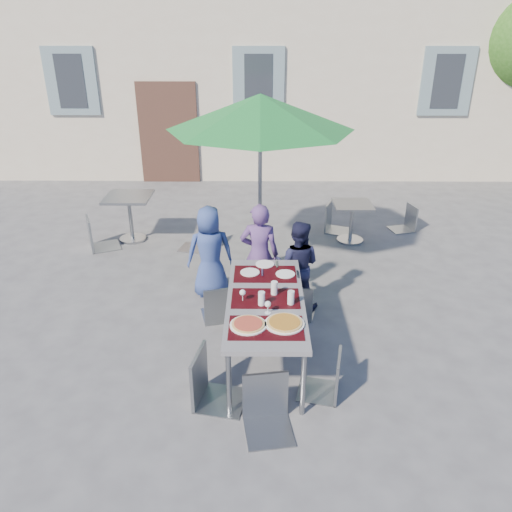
{
  "coord_description": "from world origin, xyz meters",
  "views": [
    {
      "loc": [
        0.04,
        -3.7,
        3.36
      ],
      "look_at": [
        -0.01,
        1.69,
        0.81
      ],
      "focal_mm": 35.0,
      "sensor_mm": 36.0,
      "label": 1
    }
  ],
  "objects_px": {
    "pizza_near_right": "(285,323)",
    "chair_1": "(272,270)",
    "chair_4": "(330,351)",
    "patio_umbrella": "(260,113)",
    "chair_5": "(267,375)",
    "cafe_table_1": "(352,217)",
    "chair_2": "(299,280)",
    "chair_3": "(208,349)",
    "bg_chair_r_0": "(197,219)",
    "child_0": "(210,252)",
    "chair_0": "(219,281)",
    "bg_chair_l_0": "(94,214)",
    "pizza_near_left": "(248,324)",
    "bg_chair_l_1": "(335,200)",
    "cafe_table_0": "(130,209)",
    "dining_table": "(265,303)",
    "child_2": "(297,265)",
    "child_1": "(259,255)",
    "bg_chair_r_1": "(409,203)"
  },
  "relations": [
    {
      "from": "pizza_near_right",
      "to": "chair_1",
      "type": "bearing_deg",
      "value": 93.31
    },
    {
      "from": "pizza_near_right",
      "to": "chair_2",
      "type": "xyz_separation_m",
      "value": [
        0.24,
        1.34,
        -0.25
      ]
    },
    {
      "from": "dining_table",
      "to": "pizza_near_right",
      "type": "relative_size",
      "value": 4.87
    },
    {
      "from": "pizza_near_right",
      "to": "bg_chair_r_1",
      "type": "xyz_separation_m",
      "value": [
        2.35,
        4.25,
        -0.28
      ]
    },
    {
      "from": "chair_2",
      "to": "patio_umbrella",
      "type": "distance_m",
      "value": 2.26
    },
    {
      "from": "chair_3",
      "to": "cafe_table_1",
      "type": "height_order",
      "value": "chair_3"
    },
    {
      "from": "chair_0",
      "to": "bg_chair_l_0",
      "type": "bearing_deg",
      "value": 134.91
    },
    {
      "from": "child_1",
      "to": "chair_1",
      "type": "xyz_separation_m",
      "value": [
        0.15,
        -0.2,
        -0.13
      ]
    },
    {
      "from": "cafe_table_0",
      "to": "bg_chair_l_1",
      "type": "bearing_deg",
      "value": 7.39
    },
    {
      "from": "child_2",
      "to": "cafe_table_0",
      "type": "bearing_deg",
      "value": -24.7
    },
    {
      "from": "pizza_near_left",
      "to": "bg_chair_l_1",
      "type": "bearing_deg",
      "value": 71.56
    },
    {
      "from": "chair_3",
      "to": "bg_chair_r_1",
      "type": "height_order",
      "value": "chair_3"
    },
    {
      "from": "child_0",
      "to": "cafe_table_1",
      "type": "bearing_deg",
      "value": -151.83
    },
    {
      "from": "bg_chair_r_0",
      "to": "child_1",
      "type": "bearing_deg",
      "value": -59.05
    },
    {
      "from": "patio_umbrella",
      "to": "bg_chair_r_0",
      "type": "distance_m",
      "value": 2.13
    },
    {
      "from": "patio_umbrella",
      "to": "chair_4",
      "type": "bearing_deg",
      "value": -76.34
    },
    {
      "from": "patio_umbrella",
      "to": "cafe_table_0",
      "type": "height_order",
      "value": "patio_umbrella"
    },
    {
      "from": "pizza_near_left",
      "to": "child_2",
      "type": "relative_size",
      "value": 0.3
    },
    {
      "from": "bg_chair_r_0",
      "to": "chair_2",
      "type": "bearing_deg",
      "value": -54.23
    },
    {
      "from": "child_0",
      "to": "chair_0",
      "type": "distance_m",
      "value": 0.68
    },
    {
      "from": "chair_2",
      "to": "cafe_table_0",
      "type": "distance_m",
      "value": 3.56
    },
    {
      "from": "bg_chair_l_0",
      "to": "cafe_table_1",
      "type": "distance_m",
      "value": 4.17
    },
    {
      "from": "dining_table",
      "to": "cafe_table_0",
      "type": "xyz_separation_m",
      "value": [
        -2.21,
        3.25,
        -0.15
      ]
    },
    {
      "from": "chair_3",
      "to": "bg_chair_r_0",
      "type": "xyz_separation_m",
      "value": [
        -0.53,
        3.58,
        -0.08
      ]
    },
    {
      "from": "child_1",
      "to": "chair_4",
      "type": "distance_m",
      "value": 1.94
    },
    {
      "from": "bg_chair_r_0",
      "to": "cafe_table_1",
      "type": "relative_size",
      "value": 1.36
    },
    {
      "from": "bg_chair_l_0",
      "to": "bg_chair_r_0",
      "type": "height_order",
      "value": "bg_chair_l_0"
    },
    {
      "from": "pizza_near_right",
      "to": "cafe_table_1",
      "type": "distance_m",
      "value": 3.97
    },
    {
      "from": "pizza_near_right",
      "to": "chair_2",
      "type": "height_order",
      "value": "chair_2"
    },
    {
      "from": "pizza_near_left",
      "to": "patio_umbrella",
      "type": "height_order",
      "value": "patio_umbrella"
    },
    {
      "from": "child_0",
      "to": "chair_4",
      "type": "relative_size",
      "value": 1.42
    },
    {
      "from": "child_0",
      "to": "bg_chair_r_0",
      "type": "height_order",
      "value": "child_0"
    },
    {
      "from": "child_2",
      "to": "cafe_table_1",
      "type": "relative_size",
      "value": 1.77
    },
    {
      "from": "pizza_near_right",
      "to": "chair_2",
      "type": "distance_m",
      "value": 1.38
    },
    {
      "from": "chair_4",
      "to": "bg_chair_l_0",
      "type": "height_order",
      "value": "bg_chair_l_0"
    },
    {
      "from": "patio_umbrella",
      "to": "dining_table",
      "type": "bearing_deg",
      "value": -88.43
    },
    {
      "from": "pizza_near_right",
      "to": "cafe_table_0",
      "type": "xyz_separation_m",
      "value": [
        -2.39,
        3.75,
        -0.22
      ]
    },
    {
      "from": "bg_chair_r_1",
      "to": "chair_1",
      "type": "bearing_deg",
      "value": -131.86
    },
    {
      "from": "chair_0",
      "to": "cafe_table_1",
      "type": "height_order",
      "value": "chair_0"
    },
    {
      "from": "chair_0",
      "to": "bg_chair_l_0",
      "type": "distance_m",
      "value": 3.04
    },
    {
      "from": "child_2",
      "to": "pizza_near_left",
      "type": "bearing_deg",
      "value": 84.92
    },
    {
      "from": "child_1",
      "to": "cafe_table_1",
      "type": "xyz_separation_m",
      "value": [
        1.53,
        2.01,
        -0.25
      ]
    },
    {
      "from": "bg_chair_r_0",
      "to": "child_2",
      "type": "bearing_deg",
      "value": -50.37
    },
    {
      "from": "chair_5",
      "to": "cafe_table_1",
      "type": "height_order",
      "value": "chair_5"
    },
    {
      "from": "bg_chair_l_0",
      "to": "cafe_table_1",
      "type": "relative_size",
      "value": 1.53
    },
    {
      "from": "chair_2",
      "to": "pizza_near_right",
      "type": "bearing_deg",
      "value": -100.11
    },
    {
      "from": "chair_4",
      "to": "patio_umbrella",
      "type": "bearing_deg",
      "value": 103.66
    },
    {
      "from": "dining_table",
      "to": "cafe_table_0",
      "type": "distance_m",
      "value": 3.94
    },
    {
      "from": "child_1",
      "to": "chair_5",
      "type": "height_order",
      "value": "child_1"
    },
    {
      "from": "child_0",
      "to": "cafe_table_0",
      "type": "xyz_separation_m",
      "value": [
        -1.5,
        1.83,
        -0.07
      ]
    }
  ]
}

